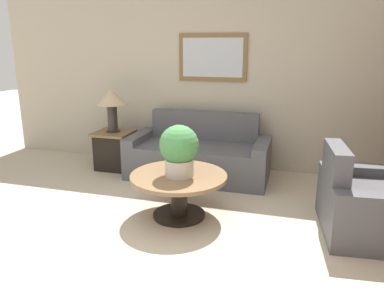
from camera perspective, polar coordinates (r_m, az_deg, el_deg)
name	(u,v)px	position (r m, az deg, el deg)	size (l,w,h in m)	color
ground_plane	(142,263)	(3.35, -7.67, -17.60)	(20.00, 20.00, 0.00)	#BCAD93
wall_back	(216,79)	(5.52, 3.71, 9.90)	(6.93, 0.09, 2.60)	#B2A893
couch_main	(199,156)	(5.19, 1.06, -1.87)	(1.91, 0.87, 0.87)	#4C4C51
armchair	(368,206)	(4.04, 25.29, -8.48)	(0.98, 1.07, 0.87)	#4C4C51
coffee_table	(179,186)	(3.98, -2.03, -6.43)	(1.02, 1.02, 0.47)	black
side_table	(114,150)	(5.65, -11.77, -0.84)	(0.53, 0.53, 0.56)	black
table_lamp	(111,100)	(5.50, -12.18, 6.52)	(0.43, 0.43, 0.63)	#2D2823
potted_plant_on_table	(179,149)	(3.82, -1.99, -0.78)	(0.41, 0.41, 0.53)	beige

